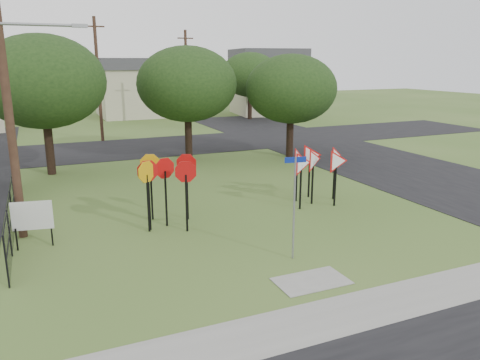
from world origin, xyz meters
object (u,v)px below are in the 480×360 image
at_px(street_name_sign, 294,202).
at_px(stop_sign_cluster, 164,176).
at_px(info_board, 32,217).
at_px(yield_sign_cluster, 316,162).

xyz_separation_m(street_name_sign, stop_sign_cluster, (-2.82, 4.40, 0.09)).
bearing_deg(info_board, stop_sign_cluster, 4.41).
bearing_deg(info_board, yield_sign_cluster, 3.52).
relative_size(street_name_sign, stop_sign_cluster, 1.24).
relative_size(street_name_sign, yield_sign_cluster, 1.04).
relative_size(stop_sign_cluster, yield_sign_cluster, 0.84).
relative_size(street_name_sign, info_board, 2.02).
relative_size(stop_sign_cluster, info_board, 1.64).
distance_m(stop_sign_cluster, yield_sign_cluster, 6.59).
bearing_deg(yield_sign_cluster, street_name_sign, -128.48).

